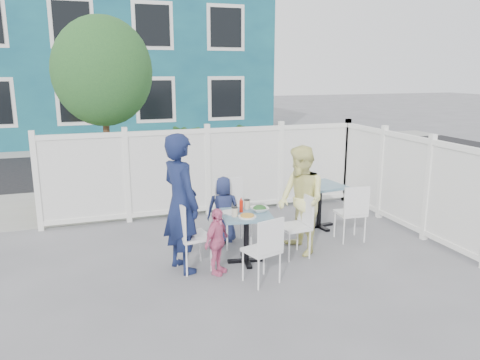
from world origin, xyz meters
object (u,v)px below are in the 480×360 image
object	(u,v)px
main_table	(246,225)
spare_table	(320,194)
chair_left	(187,231)
chair_near	(265,246)
chair_back	(232,207)
woman	(301,201)
chair_right	(299,221)
boy	(223,210)
utility_cabinet	(82,172)
toddler	(217,242)
man	(181,203)

from	to	relation	value
main_table	spare_table	bearing A→B (deg)	31.10
chair_left	chair_near	world-z (taller)	chair_left
chair_left	chair_back	size ratio (longest dim) A/B	0.94
woman	spare_table	bearing A→B (deg)	134.54
chair_right	boy	world-z (taller)	boy
utility_cabinet	chair_right	xyz separation A→B (m)	(2.91, -3.96, -0.09)
chair_left	chair_right	distance (m)	1.62
chair_near	toddler	world-z (taller)	toddler
chair_left	boy	bearing A→B (deg)	130.06
utility_cabinet	boy	xyz separation A→B (m)	(2.05, -3.07, -0.10)
main_table	man	size ratio (longest dim) A/B	0.41
chair_near	chair_right	bearing A→B (deg)	25.01
spare_table	chair_left	xyz separation A→B (m)	(-2.50, -1.02, -0.03)
chair_right	boy	bearing A→B (deg)	40.27
main_table	boy	bearing A→B (deg)	94.56
utility_cabinet	chair_near	size ratio (longest dim) A/B	1.41
utility_cabinet	chair_left	size ratio (longest dim) A/B	1.29
utility_cabinet	spare_table	world-z (taller)	utility_cabinet
spare_table	chair_near	distance (m)	2.42
main_table	chair_near	bearing A→B (deg)	-90.83
chair_right	boy	distance (m)	1.24
chair_left	chair_right	bearing A→B (deg)	80.65
chair_back	chair_near	distance (m)	1.51
chair_left	man	world-z (taller)	man
main_table	boy	xyz separation A→B (m)	(-0.07, 0.87, -0.03)
utility_cabinet	woman	size ratio (longest dim) A/B	0.78
chair_left	woman	bearing A→B (deg)	83.71
man	woman	xyz separation A→B (m)	(1.76, 0.04, -0.13)
utility_cabinet	chair_back	world-z (taller)	utility_cabinet
main_table	chair_back	world-z (taller)	chair_back
spare_table	chair_right	distance (m)	1.35
main_table	chair_right	distance (m)	0.79
main_table	man	world-z (taller)	man
utility_cabinet	toddler	distance (m)	4.49
chair_near	toddler	bearing A→B (deg)	117.19
spare_table	chair_back	xyz separation A→B (m)	(-1.63, -0.24, 0.01)
chair_near	boy	distance (m)	1.61
woman	toddler	bearing A→B (deg)	-81.22
man	main_table	bearing A→B (deg)	-111.34
spare_table	woman	bearing A→B (deg)	-130.98
main_table	spare_table	distance (m)	1.95
chair_back	utility_cabinet	bearing A→B (deg)	-61.44
spare_table	man	xyz separation A→B (m)	(-2.57, -0.97, 0.34)
chair_left	toddler	xyz separation A→B (m)	(0.34, -0.23, -0.11)
chair_left	man	xyz separation A→B (m)	(-0.07, 0.05, 0.37)
spare_table	boy	size ratio (longest dim) A/B	0.76
chair_right	chair_back	size ratio (longest dim) A/B	0.89
chair_near	man	distance (m)	1.25
boy	chair_near	bearing A→B (deg)	107.67
chair_right	chair_near	distance (m)	1.08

